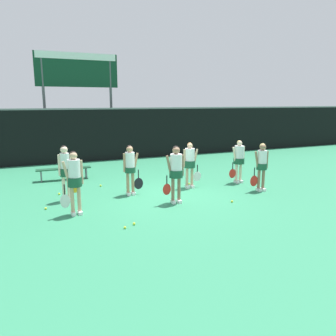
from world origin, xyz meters
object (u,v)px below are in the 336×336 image
(bench_courtside, at_px, (64,170))
(tennis_ball_3, at_px, (101,186))
(scoreboard, at_px, (78,77))
(player_1, at_px, (176,169))
(tennis_ball_4, at_px, (232,201))
(tennis_ball_5, at_px, (189,184))
(player_6, at_px, (239,158))
(tennis_ball_0, at_px, (46,208))
(player_2, at_px, (262,163))
(player_3, at_px, (65,169))
(player_4, at_px, (130,166))
(player_0, at_px, (74,177))
(tennis_ball_6, at_px, (134,224))
(player_5, at_px, (190,161))
(tennis_ball_1, at_px, (59,194))
(tennis_ball_2, at_px, (125,227))

(bench_courtside, height_order, tennis_ball_3, bench_courtside)
(scoreboard, height_order, player_1, scoreboard)
(tennis_ball_4, distance_m, tennis_ball_5, 2.53)
(player_1, height_order, player_6, player_1)
(bench_courtside, height_order, tennis_ball_0, bench_courtside)
(player_2, bearing_deg, tennis_ball_5, 147.28)
(scoreboard, xyz_separation_m, player_2, (4.72, -9.44, -3.38))
(player_3, bearing_deg, player_4, -10.11)
(player_0, relative_size, tennis_ball_3, 25.30)
(player_1, bearing_deg, tennis_ball_5, 58.63)
(tennis_ball_6, bearing_deg, scoreboard, 88.17)
(scoreboard, bearing_deg, player_5, -72.06)
(tennis_ball_4, bearing_deg, player_4, 141.81)
(bench_courtside, height_order, tennis_ball_1, bench_courtside)
(player_3, height_order, player_6, player_3)
(player_1, bearing_deg, tennis_ball_3, 126.72)
(tennis_ball_0, bearing_deg, tennis_ball_2, -53.53)
(player_4, relative_size, tennis_ball_1, 23.73)
(player_6, xyz_separation_m, tennis_ball_3, (-5.00, 1.48, -0.93))
(player_3, relative_size, tennis_ball_6, 25.20)
(player_4, distance_m, player_6, 4.28)
(player_3, distance_m, player_4, 2.05)
(tennis_ball_4, bearing_deg, player_6, 51.22)
(player_2, height_order, tennis_ball_1, player_2)
(player_4, xyz_separation_m, tennis_ball_2, (-1.01, -2.85, -0.95))
(tennis_ball_0, bearing_deg, player_4, 11.03)
(player_2, relative_size, tennis_ball_0, 24.14)
(player_2, xyz_separation_m, tennis_ball_3, (-5.05, 2.76, -0.95))
(player_6, relative_size, tennis_ball_4, 23.54)
(player_1, xyz_separation_m, player_2, (3.32, 0.12, -0.08))
(tennis_ball_2, bearing_deg, tennis_ball_5, 43.89)
(scoreboard, relative_size, tennis_ball_5, 82.87)
(player_6, distance_m, tennis_ball_0, 7.09)
(tennis_ball_0, distance_m, tennis_ball_2, 2.88)
(player_0, relative_size, player_6, 1.08)
(player_5, bearing_deg, player_3, -173.13)
(scoreboard, distance_m, player_3, 8.85)
(player_1, distance_m, tennis_ball_2, 2.69)
(player_4, xyz_separation_m, player_5, (2.24, 0.05, -0.02))
(scoreboard, xyz_separation_m, tennis_ball_4, (3.02, -10.21, -4.33))
(player_0, height_order, player_6, player_0)
(player_1, relative_size, tennis_ball_3, 25.26)
(tennis_ball_4, bearing_deg, player_1, 157.85)
(tennis_ball_0, relative_size, tennis_ball_1, 0.98)
(tennis_ball_6, bearing_deg, player_1, 36.38)
(bench_courtside, distance_m, player_4, 3.65)
(player_4, distance_m, tennis_ball_6, 2.95)
(bench_courtside, bearing_deg, scoreboard, 76.27)
(bench_courtside, distance_m, tennis_ball_0, 3.76)
(tennis_ball_2, xyz_separation_m, tennis_ball_4, (3.65, 0.78, 0.00))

